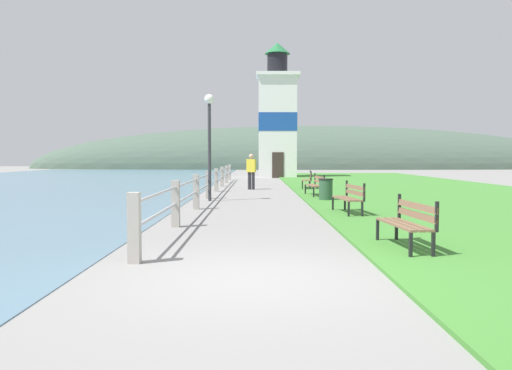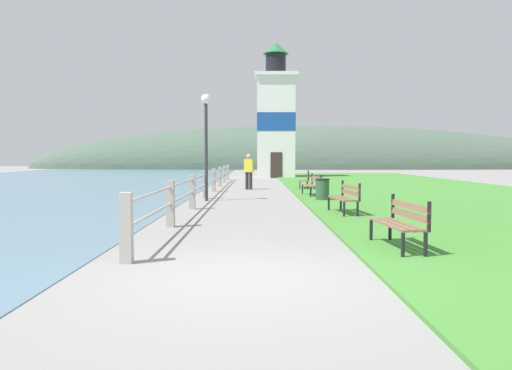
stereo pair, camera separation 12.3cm
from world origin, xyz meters
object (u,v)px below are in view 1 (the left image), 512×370
Objects in this scene: park_bench_by_lighthouse at (306,179)px; park_bench_near at (406,220)px; trash_bin at (324,190)px; park_bench_far at (314,184)px; park_bench_midway at (348,196)px; lighthouse at (276,120)px; person_strolling at (250,170)px; lamp_post at (208,127)px.

park_bench_near is at bearing 95.09° from park_bench_by_lighthouse.
park_bench_far is at bearing 93.16° from trash_bin.
lighthouse is (-0.96, 26.12, 4.09)m from park_bench_midway.
lighthouse reaches higher than park_bench_near.
person_strolling reaches higher than park_bench_midway.
lighthouse is (-0.96, 31.51, 4.09)m from park_bench_near.
lamp_post reaches higher than park_bench_far.
park_bench_midway is 6.67m from lamp_post.
person_strolling reaches higher than trash_bin.
lamp_post reaches higher than person_strolling.
park_bench_by_lighthouse is at bearing -86.41° from lighthouse.
park_bench_near and park_bench_by_lighthouse have the same top height.
park_bench_near is 0.93× the size of park_bench_far.
lighthouse is 2.70× the size of lamp_post.
park_bench_far reaches higher than trash_bin.
lighthouse is at bearing -92.99° from park_bench_near.
trash_bin is (2.82, -6.66, -0.55)m from person_strolling.
lamp_post is (-4.31, 0.15, 2.31)m from trash_bin.
trash_bin is at bearing -139.58° from person_strolling.
park_bench_by_lighthouse is at bearing -68.66° from person_strolling.
person_strolling is (-2.89, 11.03, 0.43)m from park_bench_midway.
park_bench_near and park_bench_midway have the same top height.
person_strolling reaches higher than park_bench_far.
park_bench_by_lighthouse is at bearing 56.93° from lamp_post.
park_bench_midway and park_bench_by_lighthouse have the same top height.
lamp_post is (-1.49, -6.50, 1.77)m from person_strolling.
lighthouse reaches higher than person_strolling.
park_bench_near is 5.39m from park_bench_midway.
park_bench_near is 16.61m from park_bench_by_lighthouse.
lamp_post reaches higher than park_bench_by_lighthouse.
park_bench_by_lighthouse is 0.49× the size of lamp_post.
person_strolling is at bearing -84.72° from park_bench_near.
park_bench_midway and park_bench_far have the same top height.
park_bench_near is at bearing 85.62° from park_bench_far.
lamp_post reaches higher than park_bench_near.
trash_bin is 4.90m from lamp_post.
park_bench_midway is at bearing -87.90° from lighthouse.
park_bench_far is 4.78m from park_bench_by_lighthouse.
lighthouse is at bearing -93.06° from park_bench_far.
park_bench_by_lighthouse is at bearing -95.90° from park_bench_midway.
park_bench_near is 31.79m from lighthouse.
park_bench_near is 11.83m from park_bench_far.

